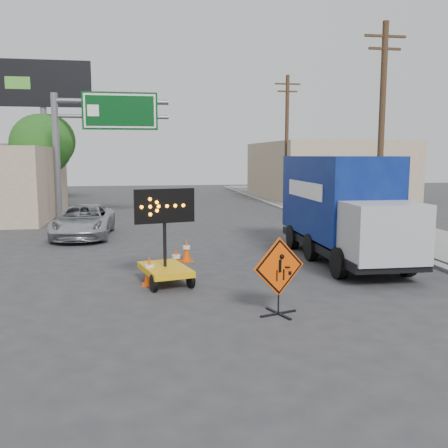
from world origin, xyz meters
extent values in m
plane|color=#2D2D30|center=(0.00, 0.00, 0.00)|extent=(100.00, 100.00, 0.00)
cube|color=gray|center=(7.20, 15.00, 0.06)|extent=(0.40, 60.00, 0.12)
cube|color=gray|center=(9.50, 15.00, 0.07)|extent=(4.00, 60.00, 0.15)
cube|color=tan|center=(13.00, 30.00, 2.30)|extent=(10.00, 14.00, 4.60)
cylinder|color=slate|center=(-6.50, 18.00, 3.40)|extent=(0.36, 0.36, 6.80)
cylinder|color=slate|center=(-3.50, 18.00, 6.40)|extent=(6.00, 0.28, 0.28)
cylinder|color=slate|center=(-3.50, 18.00, 5.60)|extent=(6.00, 0.20, 0.20)
cube|color=#043811|center=(-3.10, 17.88, 5.90)|extent=(4.00, 0.10, 2.00)
cube|color=silver|center=(-3.10, 17.81, 5.90)|extent=(3.80, 0.01, 1.80)
cylinder|color=slate|center=(-8.50, 26.00, 4.50)|extent=(0.44, 0.44, 9.00)
cube|color=silver|center=(-8.30, 25.85, 8.30)|extent=(6.00, 0.25, 3.00)
cube|color=black|center=(-8.30, 25.70, 8.30)|extent=(6.10, 0.04, 3.10)
cylinder|color=#452F1D|center=(8.00, 10.00, 4.50)|extent=(0.26, 0.26, 9.00)
cube|color=#452F1D|center=(8.00, 10.00, 8.40)|extent=(1.80, 0.10, 0.10)
cube|color=#452F1D|center=(8.00, 10.00, 7.90)|extent=(1.40, 0.10, 0.10)
cylinder|color=#452F1D|center=(8.00, 24.00, 4.50)|extent=(0.26, 0.26, 9.00)
cube|color=#452F1D|center=(8.00, 24.00, 8.40)|extent=(1.80, 0.10, 0.10)
cube|color=#452F1D|center=(8.00, 24.00, 7.90)|extent=(1.40, 0.10, 0.10)
cylinder|color=#452F1D|center=(-8.00, 22.00, 1.62)|extent=(0.28, 0.28, 3.25)
sphere|color=#1E4C15|center=(-8.00, 22.00, 4.18)|extent=(3.71, 3.71, 3.71)
cylinder|color=#452F1D|center=(-9.00, 30.00, 1.79)|extent=(0.28, 0.28, 3.58)
sphere|color=#1E4C15|center=(-9.00, 30.00, 4.61)|extent=(4.10, 4.10, 4.10)
cube|color=black|center=(0.91, 0.42, 0.02)|extent=(0.90, 0.36, 0.04)
cube|color=black|center=(0.91, 0.42, 0.02)|extent=(0.36, 0.90, 0.04)
cylinder|color=black|center=(0.91, 0.42, 0.36)|extent=(0.04, 0.04, 0.73)
cube|color=#E34704|center=(0.91, 0.42, 1.09)|extent=(1.26, 0.45, 1.32)
cube|color=black|center=(0.91, 0.42, 1.09)|extent=(1.17, 0.40, 1.23)
cube|color=#DFA20C|center=(-1.45, 3.50, 0.42)|extent=(1.53, 2.07, 0.17)
cylinder|color=black|center=(-1.45, 3.50, 1.48)|extent=(0.09, 0.09, 2.04)
cube|color=black|center=(-1.45, 3.50, 2.18)|extent=(1.64, 0.50, 0.93)
imported|color=#B9BCC1|center=(-4.57, 12.15, 0.70)|extent=(2.48, 5.10, 1.40)
cube|color=black|center=(4.60, 5.67, 0.55)|extent=(2.30, 7.31, 0.27)
cube|color=#08105E|center=(4.60, 6.40, 2.14)|extent=(2.36, 5.68, 2.73)
cube|color=#9EA0A5|center=(4.60, 2.76, 1.41)|extent=(2.12, 1.67, 1.64)
cube|color=#E34704|center=(-1.88, 3.49, 0.02)|extent=(0.42, 0.42, 0.03)
cone|color=#E34704|center=(-1.88, 3.49, 0.42)|extent=(0.32, 0.32, 0.77)
cylinder|color=silver|center=(-1.88, 3.49, 0.51)|extent=(0.26, 0.26, 0.11)
cube|color=#E34704|center=(-1.06, 4.88, 0.02)|extent=(0.50, 0.50, 0.03)
cone|color=#E34704|center=(-1.06, 4.88, 0.40)|extent=(0.30, 0.30, 0.74)
cylinder|color=silver|center=(-1.06, 4.88, 0.49)|extent=(0.25, 0.25, 0.11)
cube|color=#E34704|center=(-0.61, 6.38, 0.02)|extent=(0.49, 0.49, 0.03)
cone|color=#E34704|center=(-0.61, 6.38, 0.40)|extent=(0.30, 0.30, 0.73)
cylinder|color=silver|center=(-0.61, 6.38, 0.48)|extent=(0.25, 0.25, 0.11)
camera|label=1|loc=(-2.04, -10.00, 3.52)|focal=40.00mm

